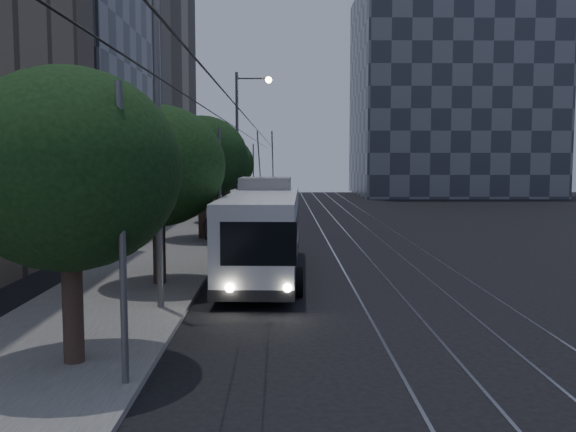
{
  "coord_description": "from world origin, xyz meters",
  "views": [
    {
      "loc": [
        -2.26,
        -22.25,
        4.57
      ],
      "look_at": [
        -1.97,
        2.31,
        2.29
      ],
      "focal_mm": 40.0,
      "sensor_mm": 36.0,
      "label": 1
    }
  ],
  "objects_px": {
    "pickup_silver": "(240,229)",
    "car_white_b": "(274,217)",
    "streetlamp_near": "(172,92)",
    "trolleybus": "(264,231)",
    "car_white_a": "(248,221)",
    "car_white_c": "(268,207)",
    "streetlamp_far": "(243,133)",
    "car_white_d": "(275,202)"
  },
  "relations": [
    {
      "from": "car_white_c",
      "to": "streetlamp_near",
      "type": "height_order",
      "value": "streetlamp_near"
    },
    {
      "from": "car_white_b",
      "to": "car_white_d",
      "type": "relative_size",
      "value": 1.22
    },
    {
      "from": "car_white_a",
      "to": "car_white_d",
      "type": "distance_m",
      "value": 15.61
    },
    {
      "from": "car_white_d",
      "to": "streetlamp_far",
      "type": "distance_m",
      "value": 12.52
    },
    {
      "from": "car_white_b",
      "to": "car_white_d",
      "type": "bearing_deg",
      "value": 100.1
    },
    {
      "from": "trolleybus",
      "to": "pickup_silver",
      "type": "relative_size",
      "value": 1.95
    },
    {
      "from": "pickup_silver",
      "to": "car_white_a",
      "type": "relative_size",
      "value": 1.74
    },
    {
      "from": "car_white_b",
      "to": "car_white_c",
      "type": "xyz_separation_m",
      "value": [
        -0.49,
        7.21,
        0.07
      ]
    },
    {
      "from": "car_white_b",
      "to": "pickup_silver",
      "type": "bearing_deg",
      "value": -89.55
    },
    {
      "from": "car_white_b",
      "to": "streetlamp_near",
      "type": "bearing_deg",
      "value": -86.52
    },
    {
      "from": "pickup_silver",
      "to": "car_white_a",
      "type": "height_order",
      "value": "pickup_silver"
    },
    {
      "from": "streetlamp_near",
      "to": "streetlamp_far",
      "type": "xyz_separation_m",
      "value": [
        0.59,
        25.27,
        -0.26
      ]
    },
    {
      "from": "trolleybus",
      "to": "car_white_c",
      "type": "relative_size",
      "value": 2.79
    },
    {
      "from": "car_white_d",
      "to": "streetlamp_near",
      "type": "height_order",
      "value": "streetlamp_near"
    },
    {
      "from": "pickup_silver",
      "to": "streetlamp_far",
      "type": "height_order",
      "value": "streetlamp_far"
    },
    {
      "from": "pickup_silver",
      "to": "car_white_c",
      "type": "relative_size",
      "value": 1.43
    },
    {
      "from": "trolleybus",
      "to": "car_white_a",
      "type": "height_order",
      "value": "trolleybus"
    },
    {
      "from": "streetlamp_far",
      "to": "car_white_b",
      "type": "bearing_deg",
      "value": -46.29
    },
    {
      "from": "car_white_c",
      "to": "streetlamp_near",
      "type": "xyz_separation_m",
      "value": [
        -2.18,
        -30.3,
        5.69
      ]
    },
    {
      "from": "car_white_c",
      "to": "pickup_silver",
      "type": "bearing_deg",
      "value": -106.9
    },
    {
      "from": "pickup_silver",
      "to": "streetlamp_far",
      "type": "distance_m",
      "value": 12.75
    },
    {
      "from": "streetlamp_near",
      "to": "streetlamp_far",
      "type": "distance_m",
      "value": 25.28
    },
    {
      "from": "car_white_a",
      "to": "streetlamp_near",
      "type": "distance_m",
      "value": 21.6
    },
    {
      "from": "trolleybus",
      "to": "car_white_b",
      "type": "height_order",
      "value": "trolleybus"
    },
    {
      "from": "pickup_silver",
      "to": "streetlamp_near",
      "type": "xyz_separation_m",
      "value": [
        -1.08,
        -13.67,
        5.53
      ]
    },
    {
      "from": "car_white_b",
      "to": "streetlamp_near",
      "type": "height_order",
      "value": "streetlamp_near"
    },
    {
      "from": "car_white_a",
      "to": "car_white_d",
      "type": "bearing_deg",
      "value": 80.84
    },
    {
      "from": "car_white_d",
      "to": "streetlamp_near",
      "type": "relative_size",
      "value": 0.35
    },
    {
      "from": "car_white_a",
      "to": "streetlamp_near",
      "type": "xyz_separation_m",
      "value": [
        -1.08,
        -20.78,
        5.79
      ]
    },
    {
      "from": "trolleybus",
      "to": "streetlamp_near",
      "type": "relative_size",
      "value": 1.16
    },
    {
      "from": "car_white_d",
      "to": "streetlamp_far",
      "type": "xyz_separation_m",
      "value": [
        -2.08,
        -11.05,
        5.52
      ]
    },
    {
      "from": "streetlamp_near",
      "to": "car_white_b",
      "type": "bearing_deg",
      "value": 83.39
    },
    {
      "from": "car_white_d",
      "to": "streetlamp_far",
      "type": "bearing_deg",
      "value": -86.0
    },
    {
      "from": "pickup_silver",
      "to": "car_white_d",
      "type": "bearing_deg",
      "value": 70.71
    },
    {
      "from": "streetlamp_near",
      "to": "car_white_c",
      "type": "bearing_deg",
      "value": 85.88
    },
    {
      "from": "car_white_c",
      "to": "car_white_d",
      "type": "distance_m",
      "value": 6.04
    },
    {
      "from": "trolleybus",
      "to": "streetlamp_near",
      "type": "distance_m",
      "value": 8.0
    },
    {
      "from": "pickup_silver",
      "to": "car_white_b",
      "type": "height_order",
      "value": "pickup_silver"
    },
    {
      "from": "trolleybus",
      "to": "streetlamp_far",
      "type": "xyz_separation_m",
      "value": [
        -1.88,
        19.3,
        4.46
      ]
    },
    {
      "from": "pickup_silver",
      "to": "car_white_b",
      "type": "relative_size",
      "value": 1.4
    },
    {
      "from": "trolleybus",
      "to": "streetlamp_near",
      "type": "height_order",
      "value": "streetlamp_near"
    },
    {
      "from": "streetlamp_far",
      "to": "trolleybus",
      "type": "bearing_deg",
      "value": -84.43
    }
  ]
}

